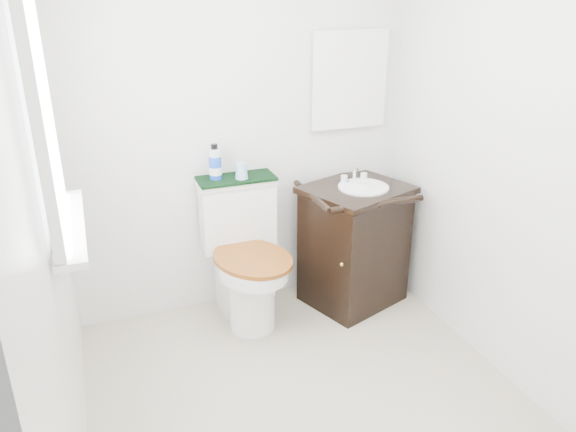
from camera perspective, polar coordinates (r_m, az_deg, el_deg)
floor at (r=3.06m, az=2.57°, el=-18.82°), size 2.40×2.40×0.00m
wall_back at (r=3.53m, az=-4.78°, el=9.00°), size 2.40×0.00×2.40m
wall_front at (r=1.53m, az=21.47°, el=-11.76°), size 2.40×0.00×2.40m
wall_left at (r=2.27m, az=-23.41°, el=-0.72°), size 0.00×2.40×2.40m
wall_right at (r=3.03m, az=22.57°, el=5.06°), size 0.00×2.40×2.40m
window at (r=2.41m, az=-23.85°, el=9.30°), size 0.02×0.70×0.90m
mirror at (r=3.71m, az=6.26°, el=13.56°), size 0.50×0.02×0.60m
toilet at (r=3.58m, az=-4.44°, el=-4.67°), size 0.55×0.70×0.90m
vanity at (r=3.76m, az=6.78°, el=-2.66°), size 0.77×0.71×0.92m
trash_bin at (r=3.57m, az=-3.21°, el=-9.26°), size 0.20×0.16×0.28m
towel at (r=3.49m, az=-5.29°, el=3.82°), size 0.48×0.22×0.02m
mouthwash_bottle at (r=3.44m, az=-7.42°, el=5.35°), size 0.08×0.08×0.22m
cup at (r=3.44m, az=-4.76°, el=4.59°), size 0.08×0.08×0.10m
soap_bar at (r=3.67m, az=5.94°, el=3.49°), size 0.07×0.04×0.02m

